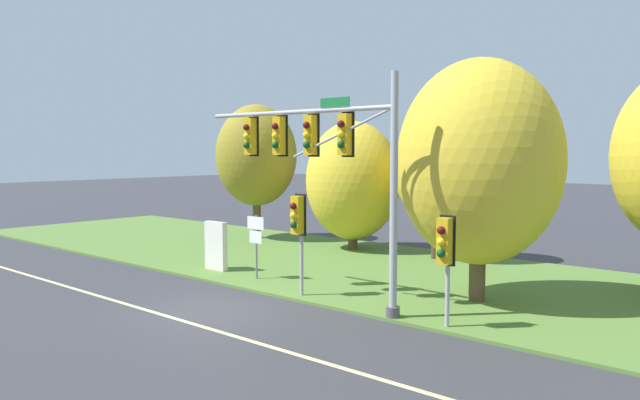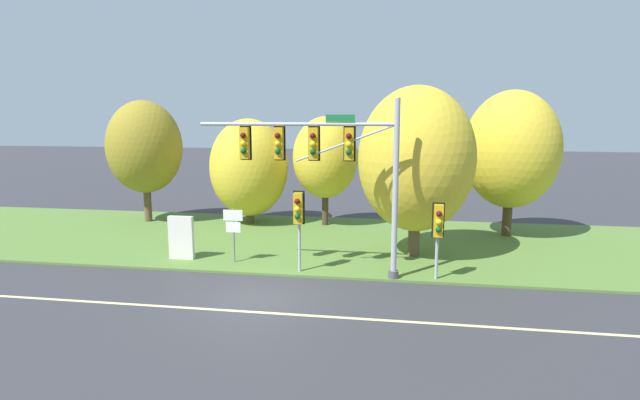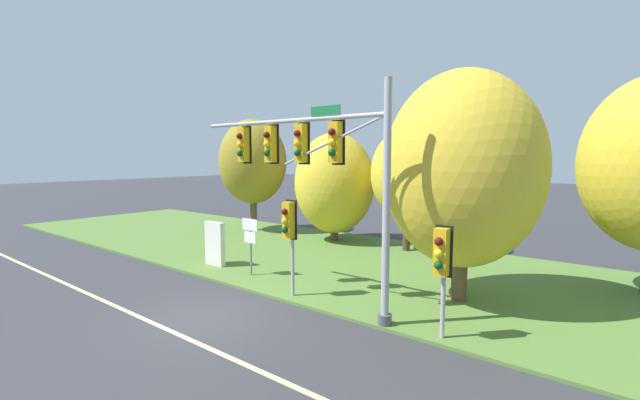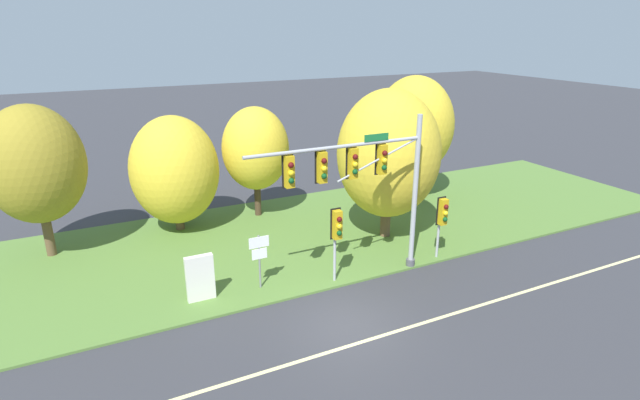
# 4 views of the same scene
# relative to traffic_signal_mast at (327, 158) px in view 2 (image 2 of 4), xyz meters

# --- Properties ---
(ground_plane) EXTENTS (160.00, 160.00, 0.00)m
(ground_plane) POSITION_rel_traffic_signal_mast_xyz_m (-2.19, -2.72, -4.71)
(ground_plane) COLOR #333338
(lane_stripe) EXTENTS (36.00, 0.16, 0.01)m
(lane_stripe) POSITION_rel_traffic_signal_mast_xyz_m (-2.19, -3.92, -4.70)
(lane_stripe) COLOR beige
(lane_stripe) RESTS_ON ground
(grass_verge) EXTENTS (48.00, 11.50, 0.10)m
(grass_verge) POSITION_rel_traffic_signal_mast_xyz_m (-2.19, 5.53, -4.66)
(grass_verge) COLOR #517533
(grass_verge) RESTS_ON ground
(traffic_signal_mast) EXTENTS (7.80, 0.49, 6.86)m
(traffic_signal_mast) POSITION_rel_traffic_signal_mast_xyz_m (0.00, 0.00, 0.00)
(traffic_signal_mast) COLOR #9EA0A5
(traffic_signal_mast) RESTS_ON grass_verge
(pedestrian_signal_near_kerb) EXTENTS (0.46, 0.55, 2.99)m
(pedestrian_signal_near_kerb) POSITION_rel_traffic_signal_mast_xyz_m (4.22, 0.01, -2.46)
(pedestrian_signal_near_kerb) COLOR #9EA0A5
(pedestrian_signal_near_kerb) RESTS_ON grass_verge
(pedestrian_signal_further_along) EXTENTS (0.46, 0.55, 3.30)m
(pedestrian_signal_further_along) POSITION_rel_traffic_signal_mast_xyz_m (-1.15, 0.11, -2.20)
(pedestrian_signal_further_along) COLOR #9EA0A5
(pedestrian_signal_further_along) RESTS_ON grass_verge
(route_sign_post) EXTENTS (0.85, 0.08, 2.33)m
(route_sign_post) POSITION_rel_traffic_signal_mast_xyz_m (-4.18, 1.10, -3.06)
(route_sign_post) COLOR slate
(route_sign_post) RESTS_ON grass_verge
(tree_nearest_road) EXTENTS (4.31, 4.31, 7.11)m
(tree_nearest_road) POSITION_rel_traffic_signal_mast_xyz_m (-12.01, 8.45, -0.20)
(tree_nearest_road) COLOR brown
(tree_nearest_road) RESTS_ON grass_verge
(tree_left_of_mast) EXTENTS (4.50, 4.50, 6.07)m
(tree_left_of_mast) POSITION_rel_traffic_signal_mast_xyz_m (-5.88, 8.98, -1.36)
(tree_left_of_mast) COLOR brown
(tree_left_of_mast) RESTS_ON grass_verge
(tree_behind_signpost) EXTENTS (3.68, 3.68, 6.19)m
(tree_behind_signpost) POSITION_rel_traffic_signal_mast_xyz_m (-1.43, 9.12, -0.74)
(tree_behind_signpost) COLOR #423021
(tree_behind_signpost) RESTS_ON grass_verge
(tree_mid_verge) EXTENTS (5.08, 5.08, 7.51)m
(tree_mid_verge) POSITION_rel_traffic_signal_mast_xyz_m (3.45, 3.39, -0.29)
(tree_mid_verge) COLOR brown
(tree_mid_verge) RESTS_ON grass_verge
(tree_tall_centre) EXTENTS (4.80, 4.80, 7.51)m
(tree_tall_centre) POSITION_rel_traffic_signal_mast_xyz_m (8.36, 8.01, -0.11)
(tree_tall_centre) COLOR #4C3823
(tree_tall_centre) RESTS_ON grass_verge
(info_kiosk) EXTENTS (1.10, 0.24, 1.90)m
(info_kiosk) POSITION_rel_traffic_signal_mast_xyz_m (-6.61, 1.22, -3.66)
(info_kiosk) COLOR silver
(info_kiosk) RESTS_ON grass_verge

